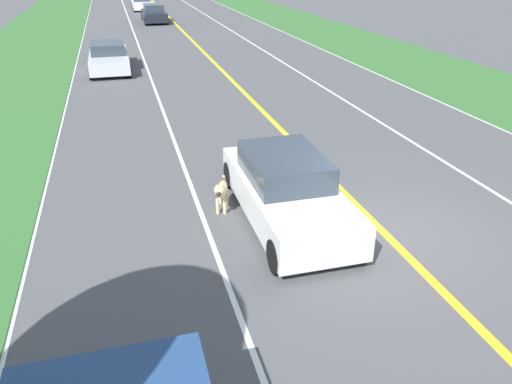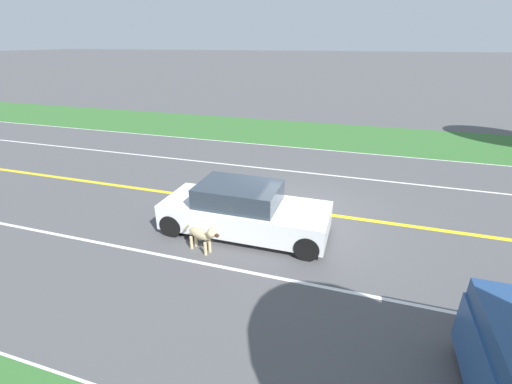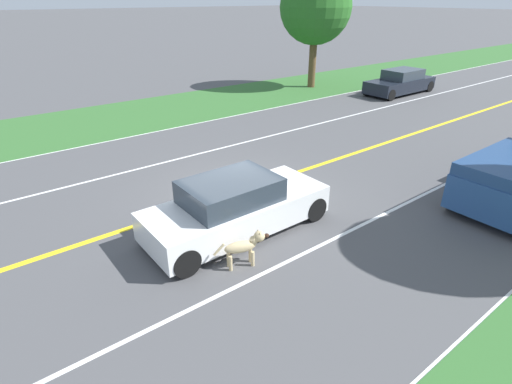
# 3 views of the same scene
# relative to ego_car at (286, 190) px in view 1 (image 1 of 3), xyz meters

# --- Properties ---
(ground_plane) EXTENTS (400.00, 400.00, 0.00)m
(ground_plane) POSITION_rel_ego_car_xyz_m (-1.75, 1.19, -0.66)
(ground_plane) COLOR #4C4C4F
(centre_divider_line) EXTENTS (0.18, 160.00, 0.01)m
(centre_divider_line) POSITION_rel_ego_car_xyz_m (-1.75, 1.19, -0.66)
(centre_divider_line) COLOR yellow
(centre_divider_line) RESTS_ON ground
(lane_edge_line_right) EXTENTS (0.14, 160.00, 0.01)m
(lane_edge_line_right) POSITION_rel_ego_car_xyz_m (5.25, 1.19, -0.66)
(lane_edge_line_right) COLOR white
(lane_edge_line_right) RESTS_ON ground
(lane_dash_same_dir) EXTENTS (0.10, 160.00, 0.01)m
(lane_dash_same_dir) POSITION_rel_ego_car_xyz_m (1.75, 1.19, -0.66)
(lane_dash_same_dir) COLOR white
(lane_dash_same_dir) RESTS_ON ground
(ego_car) EXTENTS (1.82, 4.58, 1.43)m
(ego_car) POSITION_rel_ego_car_xyz_m (0.00, 0.00, 0.00)
(ego_car) COLOR white
(ego_car) RESTS_ON ground
(dog) EXTENTS (0.50, 1.21, 0.81)m
(dog) POSITION_rel_ego_car_xyz_m (1.27, -0.65, -0.17)
(dog) COLOR #D1B784
(dog) RESTS_ON ground
(car_trailing_near) EXTENTS (1.85, 4.78, 1.29)m
(car_trailing_near) POSITION_rel_ego_car_xyz_m (3.52, -16.67, -0.05)
(car_trailing_near) COLOR silver
(car_trailing_near) RESTS_ON ground
(car_trailing_mid) EXTENTS (1.84, 4.71, 1.39)m
(car_trailing_mid) POSITION_rel_ego_car_xyz_m (-0.23, -34.85, -0.01)
(car_trailing_mid) COLOR black
(car_trailing_mid) RESTS_ON ground
(car_trailing_far) EXTENTS (1.88, 4.38, 1.35)m
(car_trailing_far) POSITION_rel_ego_car_xyz_m (0.11, -44.87, -0.03)
(car_trailing_far) COLOR white
(car_trailing_far) RESTS_ON ground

